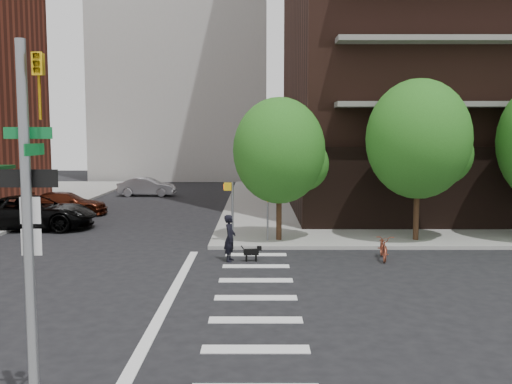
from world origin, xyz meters
TOP-DOWN VIEW (x-y plane):
  - ground at (0.00, 0.00)m, footprint 120.00×120.00m
  - sidewalk_ne at (20.50, 23.50)m, footprint 39.00×33.00m
  - crosswalk at (2.21, -0.00)m, footprint 3.85×13.00m
  - tree_a at (4.00, 8.50)m, footprint 4.00×4.00m
  - tree_b at (10.00, 8.50)m, footprint 4.50×4.50m
  - traffic_signal at (-0.47, -7.49)m, footprint 0.90×0.75m
  - pedestrian_signal at (2.32, 7.92)m, footprint 2.18×0.67m
  - parked_car_black at (-8.20, 12.11)m, footprint 2.98×6.24m
  - parked_car_maroon at (-8.20, 17.15)m, footprint 2.25×4.86m
  - parked_car_silver at (-5.50, 27.83)m, footprint 1.60×4.43m
  - scooter at (7.86, 5.19)m, footprint 0.85×1.90m
  - dog_walker at (2.02, 4.87)m, footprint 0.70×0.52m
  - dog at (2.86, 4.86)m, footprint 0.68×0.26m

SIDE VIEW (x-z plane):
  - ground at x=0.00m, z-range 0.00..0.00m
  - crosswalk at x=2.21m, z-range 0.00..0.01m
  - sidewalk_ne at x=20.50m, z-range 0.00..0.15m
  - dog at x=2.86m, z-range 0.07..0.64m
  - scooter at x=7.86m, z-range 0.00..0.97m
  - parked_car_maroon at x=-8.20m, z-range 0.00..1.37m
  - parked_car_silver at x=-5.50m, z-range 0.00..1.45m
  - parked_car_black at x=-8.20m, z-range 0.00..1.72m
  - dog_walker at x=2.02m, z-range 0.00..1.76m
  - pedestrian_signal at x=2.32m, z-range 0.55..3.15m
  - traffic_signal at x=-0.47m, z-range -0.30..5.70m
  - tree_a at x=4.00m, z-range 1.09..6.99m
  - tree_b at x=10.00m, z-range 1.22..7.87m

